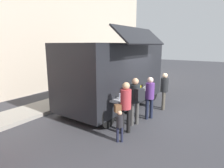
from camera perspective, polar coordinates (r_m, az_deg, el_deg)
ground_plane at (r=8.51m, az=12.50°, el=-8.71°), size 60.00×60.00×0.00m
curb_strip at (r=8.53m, az=-30.44°, el=-9.54°), size 28.00×1.60×0.15m
food_truck_main at (r=8.83m, az=0.79°, el=3.31°), size 5.64×3.30×3.61m
trash_bin at (r=13.45m, az=1.19°, el=1.45°), size 0.60×0.60×1.04m
customer_front_ordering at (r=7.61m, az=11.34°, el=-3.06°), size 0.35×0.35×1.71m
customer_mid_with_backpack at (r=6.90m, az=7.15°, el=-3.89°), size 0.48×0.58×1.77m
customer_rear_waiting at (r=6.24m, az=4.04°, el=-5.92°), size 0.54×0.47×1.76m
customer_extra_browsing at (r=8.90m, az=15.52°, el=-1.14°), size 0.35×0.34×1.69m
child_near_queue at (r=5.83m, az=2.37°, el=-11.86°), size 0.21×0.21×1.01m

